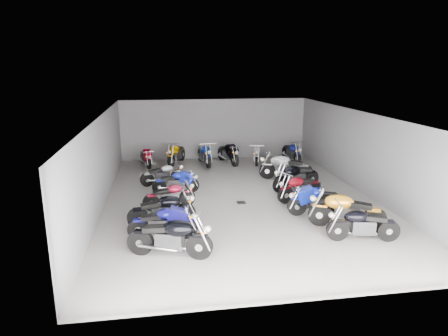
{
  "coord_description": "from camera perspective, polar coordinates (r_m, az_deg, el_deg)",
  "views": [
    {
      "loc": [
        -2.81,
        -14.28,
        4.98
      ],
      "look_at": [
        -0.43,
        0.87,
        1.0
      ],
      "focal_mm": 32.0,
      "sensor_mm": 36.0,
      "label": 1
    }
  ],
  "objects": [
    {
      "name": "ground",
      "position": [
        15.38,
        2.11,
        -4.35
      ],
      "size": [
        14.0,
        14.0,
        0.0
      ],
      "primitive_type": "plane",
      "color": "#989690",
      "rests_on": "ground"
    },
    {
      "name": "wall_back",
      "position": [
        21.73,
        -1.37,
        5.59
      ],
      "size": [
        10.0,
        0.1,
        3.2
      ],
      "primitive_type": "cube",
      "color": "slate",
      "rests_on": "ground"
    },
    {
      "name": "wall_left",
      "position": [
        14.84,
        -17.15,
        0.72
      ],
      "size": [
        0.1,
        14.0,
        3.2
      ],
      "primitive_type": "cube",
      "color": "slate",
      "rests_on": "ground"
    },
    {
      "name": "wall_right",
      "position": [
        16.62,
        19.35,
        1.98
      ],
      "size": [
        0.1,
        14.0,
        3.2
      ],
      "primitive_type": "cube",
      "color": "slate",
      "rests_on": "ground"
    },
    {
      "name": "ceiling",
      "position": [
        14.66,
        2.23,
        7.64
      ],
      "size": [
        10.0,
        14.0,
        0.04
      ],
      "primitive_type": "cube",
      "color": "black",
      "rests_on": "wall_back"
    },
    {
      "name": "drain_grate",
      "position": [
        14.92,
        2.48,
        -4.95
      ],
      "size": [
        0.32,
        0.32,
        0.01
      ],
      "primitive_type": "cube",
      "color": "black",
      "rests_on": "ground"
    },
    {
      "name": "motorcycle_left_a",
      "position": [
        10.79,
        -7.64,
        -9.78
      ],
      "size": [
        2.26,
        0.89,
        1.03
      ],
      "rotation": [
        0.0,
        0.0,
        -1.89
      ],
      "color": "black",
      "rests_on": "ground"
    },
    {
      "name": "motorcycle_left_b",
      "position": [
        11.9,
        -8.61,
        -7.77
      ],
      "size": [
        2.07,
        0.47,
        0.91
      ],
      "rotation": [
        0.0,
        0.0,
        -1.69
      ],
      "color": "black",
      "rests_on": "ground"
    },
    {
      "name": "motorcycle_left_c",
      "position": [
        12.84,
        -8.73,
        -5.94
      ],
      "size": [
        2.19,
        0.53,
        0.96
      ],
      "rotation": [
        0.0,
        0.0,
        -1.43
      ],
      "color": "black",
      "rests_on": "ground"
    },
    {
      "name": "motorcycle_left_d",
      "position": [
        14.38,
        -7.71,
        -3.91
      ],
      "size": [
        1.89,
        0.6,
        0.84
      ],
      "rotation": [
        0.0,
        0.0,
        -1.33
      ],
      "color": "black",
      "rests_on": "ground"
    },
    {
      "name": "motorcycle_left_e",
      "position": [
        16.01,
        -6.84,
        -2.0
      ],
      "size": [
        1.87,
        0.36,
        0.83
      ],
      "rotation": [
        0.0,
        0.0,
        -1.57
      ],
      "color": "black",
      "rests_on": "ground"
    },
    {
      "name": "motorcycle_left_f",
      "position": [
        17.19,
        -8.72,
        -0.88
      ],
      "size": [
        1.88,
        0.62,
        0.84
      ],
      "rotation": [
        0.0,
        0.0,
        -1.31
      ],
      "color": "black",
      "rests_on": "ground"
    },
    {
      "name": "motorcycle_right_a",
      "position": [
        12.31,
        19.15,
        -7.63
      ],
      "size": [
        2.1,
        0.57,
        0.93
      ],
      "rotation": [
        0.0,
        0.0,
        1.39
      ],
      "color": "black",
      "rests_on": "ground"
    },
    {
      "name": "motorcycle_right_b",
      "position": [
        13.05,
        17.03,
        -5.86
      ],
      "size": [
        2.25,
        1.12,
        1.05
      ],
      "rotation": [
        0.0,
        0.0,
        1.15
      ],
      "color": "black",
      "rests_on": "ground"
    },
    {
      "name": "motorcycle_right_c",
      "position": [
        13.95,
        13.23,
        -4.53
      ],
      "size": [
        2.15,
        0.45,
        0.94
      ],
      "rotation": [
        0.0,
        0.0,
        1.51
      ],
      "color": "black",
      "rests_on": "ground"
    },
    {
      "name": "motorcycle_right_d",
      "position": [
        15.29,
        10.75,
        -2.75
      ],
      "size": [
        1.98,
        0.94,
        0.92
      ],
      "rotation": [
        0.0,
        0.0,
        1.97
      ],
      "color": "black",
      "rests_on": "ground"
    },
    {
      "name": "motorcycle_right_e",
      "position": [
        16.49,
        10.23,
        -1.24
      ],
      "size": [
        2.22,
        1.03,
        1.03
      ],
      "rotation": [
        0.0,
        0.0,
        1.96
      ],
      "color": "black",
      "rests_on": "ground"
    },
    {
      "name": "motorcycle_right_f",
      "position": [
        17.92,
        8.75,
        0.14
      ],
      "size": [
        2.32,
        0.89,
        1.05
      ],
      "rotation": [
        0.0,
        0.0,
        1.25
      ],
      "color": "black",
      "rests_on": "ground"
    },
    {
      "name": "motorcycle_back_a",
      "position": [
        20.46,
        -11.12,
        1.52
      ],
      "size": [
        0.63,
        1.91,
        0.86
      ],
      "rotation": [
        0.0,
        0.0,
        3.4
      ],
      "color": "black",
      "rests_on": "ground"
    },
    {
      "name": "motorcycle_back_b",
      "position": [
        20.61,
        -6.84,
        2.01
      ],
      "size": [
        0.99,
        2.16,
        1.0
      ],
      "rotation": [
        0.0,
        0.0,
        2.76
      ],
      "color": "black",
      "rests_on": "ground"
    },
    {
      "name": "motorcycle_back_c",
      "position": [
        20.42,
        -2.8,
        1.99
      ],
      "size": [
        0.54,
        2.27,
        1.0
      ],
      "rotation": [
        0.0,
        0.0,
        3.28
      ],
      "color": "black",
      "rests_on": "ground"
    },
    {
      "name": "motorcycle_back_d",
      "position": [
        20.62,
        0.61,
        2.11
      ],
      "size": [
        0.77,
        2.19,
        0.98
      ],
      "rotation": [
        0.0,
        0.0,
        3.43
      ],
      "color": "black",
      "rests_on": "ground"
    },
    {
      "name": "motorcycle_back_e",
      "position": [
        20.81,
        4.72,
        1.97
      ],
      "size": [
        0.61,
        1.91,
        0.85
      ],
      "rotation": [
        0.0,
        0.0,
        2.89
      ],
      "color": "black",
      "rests_on": "ground"
    },
    {
      "name": "motorcycle_back_f",
      "position": [
        21.31,
        9.65,
        2.27
      ],
      "size": [
        0.49,
        2.18,
        0.96
      ],
      "rotation": [
        0.0,
        0.0,
        3.24
      ],
      "color": "black",
      "rests_on": "ground"
    }
  ]
}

